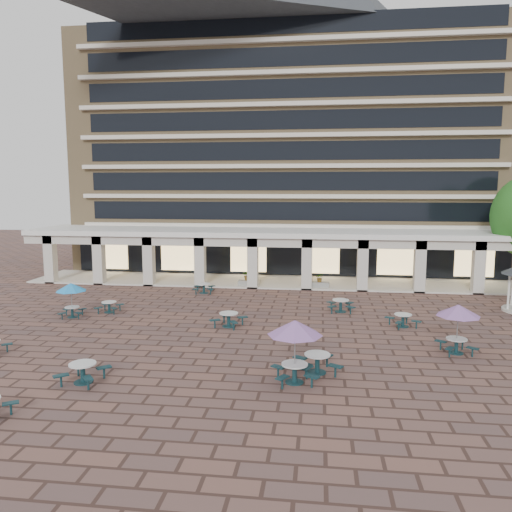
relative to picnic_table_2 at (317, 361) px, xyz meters
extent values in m
plane|color=brown|center=(-3.05, 5.20, -0.50)|extent=(120.00, 120.00, 0.00)
cube|color=tan|center=(-3.05, 30.70, 10.50)|extent=(40.00, 15.00, 22.00)
cube|color=beige|center=(-3.05, 22.95, 4.00)|extent=(36.80, 0.50, 0.35)
cube|color=black|center=(-3.05, 23.18, 5.30)|extent=(35.20, 0.05, 1.60)
cube|color=beige|center=(-3.05, 22.95, 6.60)|extent=(36.80, 0.50, 0.35)
cube|color=black|center=(-3.05, 23.18, 7.90)|extent=(35.20, 0.05, 1.60)
cube|color=beige|center=(-3.05, 22.95, 9.20)|extent=(36.80, 0.50, 0.35)
cube|color=black|center=(-3.05, 23.18, 10.50)|extent=(35.20, 0.05, 1.60)
cube|color=beige|center=(-3.05, 22.95, 11.80)|extent=(36.80, 0.50, 0.35)
cube|color=black|center=(-3.05, 23.18, 13.10)|extent=(35.20, 0.05, 1.60)
cube|color=beige|center=(-3.05, 22.95, 14.40)|extent=(36.80, 0.50, 0.35)
cube|color=black|center=(-3.05, 23.18, 15.70)|extent=(35.20, 0.05, 1.60)
cube|color=beige|center=(-3.05, 22.95, 17.00)|extent=(36.80, 0.50, 0.35)
cube|color=black|center=(-3.05, 23.18, 18.30)|extent=(35.20, 0.05, 1.60)
cube|color=beige|center=(-3.05, 22.95, 19.60)|extent=(36.80, 0.50, 0.35)
cube|color=black|center=(-3.05, 23.18, 20.90)|extent=(35.20, 0.05, 1.60)
cube|color=white|center=(-3.05, 20.20, 3.70)|extent=(42.00, 6.60, 0.40)
cube|color=beige|center=(-3.05, 17.35, 3.25)|extent=(42.00, 0.30, 0.90)
cube|color=black|center=(-3.05, 22.90, 1.30)|extent=(38.00, 0.15, 3.20)
cube|color=beige|center=(-3.05, 20.20, -0.44)|extent=(42.00, 6.00, 0.12)
cube|color=beige|center=(-22.05, 17.60, 1.50)|extent=(0.80, 0.80, 4.00)
cube|color=beige|center=(-17.82, 17.60, 1.50)|extent=(0.80, 0.80, 4.00)
cube|color=beige|center=(-13.60, 17.60, 1.50)|extent=(0.80, 0.80, 4.00)
cube|color=beige|center=(-9.38, 17.60, 1.50)|extent=(0.80, 0.80, 4.00)
cube|color=beige|center=(-5.16, 17.60, 1.50)|extent=(0.80, 0.80, 4.00)
cube|color=beige|center=(-0.93, 17.60, 1.50)|extent=(0.80, 0.80, 4.00)
cube|color=beige|center=(3.29, 17.60, 1.50)|extent=(0.80, 0.80, 4.00)
cube|color=beige|center=(7.51, 17.60, 1.50)|extent=(0.80, 0.80, 4.00)
cube|color=beige|center=(11.73, 17.60, 1.50)|extent=(0.80, 0.80, 4.00)
cube|color=#FFD88C|center=(-19.05, 22.75, 1.10)|extent=(3.20, 0.08, 2.40)
cube|color=#FFD88C|center=(-12.65, 22.75, 1.10)|extent=(3.20, 0.08, 2.40)
cube|color=#FFD88C|center=(-6.25, 22.75, 1.10)|extent=(3.20, 0.08, 2.40)
cube|color=#FFD88C|center=(0.15, 22.75, 1.10)|extent=(3.20, 0.08, 2.40)
cube|color=#FFD88C|center=(6.55, 22.75, 1.10)|extent=(3.20, 0.08, 2.40)
cube|color=#FFD88C|center=(12.95, 22.75, 1.10)|extent=(3.20, 0.08, 2.40)
cube|color=#14363C|center=(-14.87, 0.82, -0.11)|extent=(0.54, 0.50, 0.04)
cylinder|color=#14363C|center=(-14.87, 0.82, -0.31)|extent=(0.07, 0.07, 0.38)
cube|color=#14363C|center=(-10.60, -5.38, -0.07)|extent=(0.60, 0.53, 0.05)
cylinder|color=#14363C|center=(-10.60, -5.38, -0.30)|extent=(0.08, 0.08, 0.41)
cylinder|color=#14363C|center=(0.00, 0.00, -0.48)|extent=(0.78, 0.78, 0.04)
cylinder|color=#14363C|center=(0.00, 0.00, -0.13)|extent=(0.20, 0.20, 0.73)
cylinder|color=silver|center=(0.00, 0.00, 0.31)|extent=(1.11, 1.11, 0.06)
cube|color=#14363C|center=(0.42, 0.76, -0.01)|extent=(0.57, 0.69, 0.06)
cylinder|color=#14363C|center=(0.42, 0.76, -0.27)|extent=(0.09, 0.09, 0.47)
cube|color=#14363C|center=(-0.76, 0.42, -0.01)|extent=(0.69, 0.57, 0.06)
cylinder|color=#14363C|center=(-0.76, 0.42, -0.27)|extent=(0.09, 0.09, 0.47)
cube|color=#14363C|center=(-0.42, -0.76, -0.01)|extent=(0.57, 0.69, 0.06)
cylinder|color=#14363C|center=(-0.42, -0.76, -0.27)|extent=(0.09, 0.09, 0.47)
cube|color=#14363C|center=(0.76, -0.42, -0.01)|extent=(0.69, 0.57, 0.06)
cylinder|color=#14363C|center=(0.76, -0.42, -0.27)|extent=(0.09, 0.09, 0.47)
cylinder|color=#14363C|center=(-14.91, 7.33, -0.48)|extent=(0.61, 0.61, 0.03)
cylinder|color=#14363C|center=(-14.91, 7.33, -0.21)|extent=(0.16, 0.16, 0.58)
cylinder|color=silver|center=(-14.91, 7.33, 0.14)|extent=(0.87, 0.87, 0.04)
cube|color=#14363C|center=(-14.55, 7.91, -0.12)|extent=(0.46, 0.54, 0.04)
cylinder|color=#14363C|center=(-14.55, 7.91, -0.32)|extent=(0.07, 0.07, 0.37)
cube|color=#14363C|center=(-15.49, 7.69, -0.12)|extent=(0.54, 0.46, 0.04)
cylinder|color=#14363C|center=(-15.49, 7.69, -0.32)|extent=(0.07, 0.07, 0.37)
cube|color=#14363C|center=(-15.27, 6.76, -0.12)|extent=(0.46, 0.54, 0.04)
cylinder|color=#14363C|center=(-15.27, 6.76, -0.32)|extent=(0.07, 0.07, 0.37)
cube|color=#14363C|center=(-14.33, 6.98, -0.12)|extent=(0.54, 0.46, 0.04)
cylinder|color=#14363C|center=(-14.33, 6.98, -0.32)|extent=(0.07, 0.07, 0.37)
cylinder|color=gray|center=(-14.91, 7.33, 0.55)|extent=(0.04, 0.04, 2.09)
cone|color=#238CDD|center=(-14.91, 7.33, 1.37)|extent=(1.83, 1.83, 0.48)
cylinder|color=#14363C|center=(-9.45, -2.31, -0.48)|extent=(0.76, 0.76, 0.04)
cylinder|color=#14363C|center=(-9.45, -2.31, -0.14)|extent=(0.20, 0.20, 0.72)
cylinder|color=silver|center=(-9.45, -2.31, 0.29)|extent=(1.09, 1.09, 0.05)
cube|color=#14363C|center=(-8.80, -1.78, -0.02)|extent=(0.66, 0.61, 0.05)
cylinder|color=#14363C|center=(-8.80, -1.78, -0.27)|extent=(0.09, 0.09, 0.46)
cube|color=#14363C|center=(-9.99, -1.66, -0.02)|extent=(0.61, 0.66, 0.05)
cylinder|color=#14363C|center=(-9.99, -1.66, -0.27)|extent=(0.09, 0.09, 0.46)
cube|color=#14363C|center=(-10.11, -2.85, -0.02)|extent=(0.66, 0.61, 0.05)
cylinder|color=#14363C|center=(-10.11, -2.85, -0.27)|extent=(0.09, 0.09, 0.46)
cube|color=#14363C|center=(-8.92, -2.97, -0.02)|extent=(0.61, 0.66, 0.05)
cylinder|color=#14363C|center=(-8.92, -2.97, -0.27)|extent=(0.09, 0.09, 0.46)
cylinder|color=#14363C|center=(-0.91, -1.22, -0.48)|extent=(0.75, 0.75, 0.04)
cylinder|color=#14363C|center=(-0.91, -1.22, -0.15)|extent=(0.19, 0.19, 0.71)
cylinder|color=silver|center=(-0.91, -1.22, 0.28)|extent=(1.07, 1.07, 0.05)
cube|color=#14363C|center=(-0.47, -0.51, -0.03)|extent=(0.57, 0.66, 0.05)
cylinder|color=#14363C|center=(-0.47, -0.51, -0.28)|extent=(0.09, 0.09, 0.45)
cube|color=#14363C|center=(-1.62, -0.77, -0.03)|extent=(0.66, 0.57, 0.05)
cylinder|color=#14363C|center=(-1.62, -0.77, -0.28)|extent=(0.09, 0.09, 0.45)
cube|color=#14363C|center=(-1.36, -1.92, -0.03)|extent=(0.57, 0.66, 0.05)
cylinder|color=#14363C|center=(-1.36, -1.92, -0.28)|extent=(0.09, 0.09, 0.45)
cube|color=#14363C|center=(-0.20, -1.66, -0.03)|extent=(0.66, 0.57, 0.05)
cylinder|color=#14363C|center=(-0.20, -1.66, -0.28)|extent=(0.09, 0.09, 0.45)
cylinder|color=gray|center=(-0.91, -1.22, 0.78)|extent=(0.05, 0.05, 2.57)
cone|color=#8A5BA0|center=(-0.91, -1.22, 1.80)|extent=(2.25, 2.25, 0.59)
cylinder|color=#14363C|center=(-13.18, 8.78, -0.48)|extent=(0.64, 0.64, 0.04)
cylinder|color=#14363C|center=(-13.18, 8.78, -0.20)|extent=(0.17, 0.17, 0.61)
cylinder|color=silver|center=(-13.18, 8.78, 0.17)|extent=(0.92, 0.92, 0.05)
cube|color=#14363C|center=(-12.68, 9.29, -0.10)|extent=(0.53, 0.54, 0.05)
cylinder|color=#14363C|center=(-12.68, 9.29, -0.31)|extent=(0.07, 0.07, 0.39)
cube|color=#14363C|center=(-13.69, 9.27, -0.10)|extent=(0.54, 0.53, 0.05)
cylinder|color=#14363C|center=(-13.69, 9.27, -0.31)|extent=(0.07, 0.07, 0.39)
cube|color=#14363C|center=(-13.67, 8.26, -0.10)|extent=(0.53, 0.54, 0.05)
cylinder|color=#14363C|center=(-13.67, 8.26, -0.31)|extent=(0.07, 0.07, 0.39)
cube|color=#14363C|center=(-12.66, 8.28, -0.10)|extent=(0.54, 0.53, 0.05)
cylinder|color=#14363C|center=(-12.66, 8.28, -0.31)|extent=(0.07, 0.07, 0.39)
cylinder|color=#14363C|center=(-5.05, 6.54, -0.48)|extent=(0.75, 0.75, 0.04)
cylinder|color=#14363C|center=(-5.05, 6.54, -0.15)|extent=(0.19, 0.19, 0.71)
cylinder|color=silver|center=(-5.05, 6.54, 0.28)|extent=(1.07, 1.07, 0.05)
cube|color=#14363C|center=(-4.33, 6.96, -0.03)|extent=(0.66, 0.55, 0.05)
cylinder|color=#14363C|center=(-4.33, 6.96, -0.28)|extent=(0.09, 0.09, 0.45)
cube|color=#14363C|center=(-5.47, 7.27, -0.03)|extent=(0.55, 0.66, 0.05)
cylinder|color=#14363C|center=(-5.47, 7.27, -0.28)|extent=(0.09, 0.09, 0.45)
cube|color=#14363C|center=(-5.78, 6.13, -0.03)|extent=(0.66, 0.55, 0.05)
cylinder|color=#14363C|center=(-5.78, 6.13, -0.28)|extent=(0.09, 0.09, 0.45)
cube|color=#14363C|center=(-4.64, 5.82, -0.03)|extent=(0.55, 0.66, 0.05)
cylinder|color=#14363C|center=(-4.64, 5.82, -0.28)|extent=(0.09, 0.09, 0.45)
cylinder|color=#14363C|center=(1.42, 10.80, -0.48)|extent=(0.74, 0.74, 0.04)
cylinder|color=#14363C|center=(1.42, 10.80, -0.15)|extent=(0.19, 0.19, 0.69)
cylinder|color=silver|center=(1.42, 10.80, 0.27)|extent=(1.05, 1.05, 0.05)
cube|color=#14363C|center=(1.99, 11.39, -0.04)|extent=(0.61, 0.62, 0.05)
cylinder|color=#14363C|center=(1.99, 11.39, -0.28)|extent=(0.08, 0.08, 0.44)
cube|color=#14363C|center=(0.83, 11.37, -0.04)|extent=(0.62, 0.61, 0.05)
cylinder|color=#14363C|center=(0.83, 11.37, -0.28)|extent=(0.08, 0.08, 0.44)
cube|color=#14363C|center=(0.84, 10.22, -0.04)|extent=(0.61, 0.62, 0.05)
cylinder|color=#14363C|center=(0.84, 10.22, -0.28)|extent=(0.08, 0.08, 0.44)
cube|color=#14363C|center=(2.00, 10.23, -0.04)|extent=(0.62, 0.61, 0.05)
cylinder|color=#14363C|center=(2.00, 10.23, -0.28)|extent=(0.08, 0.08, 0.44)
cylinder|color=#14363C|center=(6.59, 3.38, -0.48)|extent=(0.69, 0.69, 0.04)
cylinder|color=#14363C|center=(6.59, 3.38, -0.18)|extent=(0.18, 0.18, 0.65)
cylinder|color=silver|center=(6.59, 3.38, 0.21)|extent=(0.98, 0.98, 0.05)
cube|color=#14363C|center=(7.04, 4.00, -0.07)|extent=(0.54, 0.60, 0.05)
cylinder|color=#14363C|center=(7.04, 4.00, -0.30)|extent=(0.08, 0.08, 0.41)
cube|color=#14363C|center=(5.97, 3.83, -0.07)|extent=(0.60, 0.54, 0.05)
cylinder|color=#14363C|center=(5.97, 3.83, -0.30)|extent=(0.08, 0.08, 0.41)
cube|color=#14363C|center=(6.13, 2.77, -0.07)|extent=(0.54, 0.60, 0.05)
cylinder|color=#14363C|center=(6.13, 2.77, -0.30)|extent=(0.08, 0.08, 0.41)
cube|color=#14363C|center=(7.20, 2.93, -0.07)|extent=(0.60, 0.54, 0.05)
cylinder|color=#14363C|center=(7.20, 2.93, -0.30)|extent=(0.08, 0.08, 0.41)
cylinder|color=gray|center=(6.59, 3.38, 0.67)|extent=(0.05, 0.05, 2.35)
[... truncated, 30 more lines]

